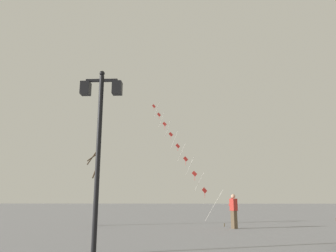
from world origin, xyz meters
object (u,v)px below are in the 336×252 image
object	(u,v)px
twin_lantern_lamp_post	(100,124)
bare_tree	(96,185)
kite_train	(178,147)
kite_flyer	(234,210)

from	to	relation	value
twin_lantern_lamp_post	bare_tree	bearing A→B (deg)	104.77
kite_train	kite_flyer	distance (m)	8.14
twin_lantern_lamp_post	kite_train	bearing A→B (deg)	81.07
kite_train	bare_tree	distance (m)	7.33
bare_tree	twin_lantern_lamp_post	bearing A→B (deg)	-75.23
twin_lantern_lamp_post	bare_tree	distance (m)	9.91
bare_tree	kite_train	bearing A→B (deg)	45.13
twin_lantern_lamp_post	kite_train	xyz separation A→B (m)	(2.24, 14.25, 1.52)
twin_lantern_lamp_post	bare_tree	size ratio (longest dim) A/B	1.23
kite_train	kite_flyer	world-z (taller)	kite_train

